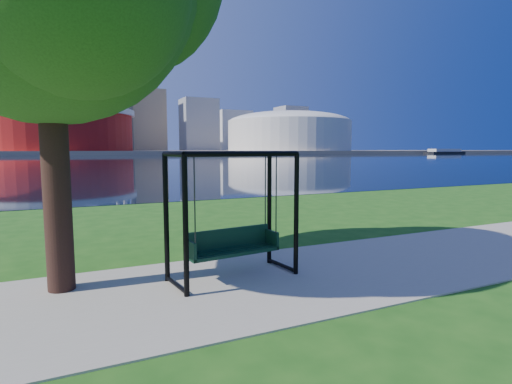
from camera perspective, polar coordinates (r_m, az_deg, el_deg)
ground at (r=8.33m, az=-0.80°, el=-11.74°), size 900.00×900.00×0.00m
path at (r=7.90m, az=0.72°, el=-12.64°), size 120.00×4.00×0.03m
river at (r=109.32m, az=-23.36°, el=4.23°), size 900.00×180.00×0.02m
far_bank at (r=313.26m, az=-24.51°, el=5.23°), size 900.00×228.00×2.00m
stadium at (r=242.61m, az=-26.86°, el=8.17°), size 83.00×83.00×32.00m
arena at (r=279.23m, az=4.76°, el=8.77°), size 84.00×84.00×26.56m
skyline at (r=328.33m, az=-25.57°, el=11.30°), size 392.00×66.00×96.50m
swing at (r=7.85m, az=-3.41°, el=-3.70°), size 2.57×1.36×2.52m
barge at (r=297.74m, az=25.35°, el=5.26°), size 32.02×9.87×3.17m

